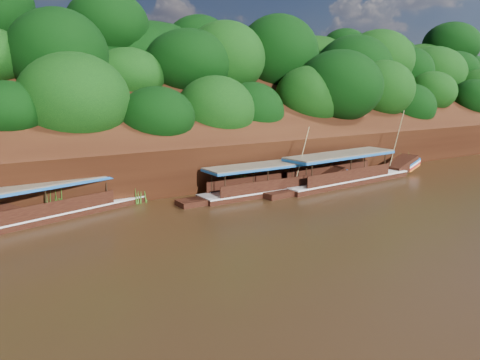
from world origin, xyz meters
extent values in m
plane|color=black|center=(0.00, 0.00, 0.00)|extent=(160.00, 160.00, 0.00)
cube|color=black|center=(0.00, 16.00, 3.50)|extent=(120.00, 16.12, 13.64)
cube|color=black|center=(0.00, 26.00, 0.00)|extent=(120.00, 24.00, 12.00)
ellipsoid|color=#083409|center=(-6.00, 15.00, 3.50)|extent=(18.00, 8.00, 6.40)
ellipsoid|color=#083409|center=(0.00, 23.00, 9.20)|extent=(24.00, 11.00, 8.40)
ellipsoid|color=#083409|center=(24.00, 14.50, 3.40)|extent=(18.00, 8.00, 6.00)
ellipsoid|color=#083409|center=(34.00, 22.00, 8.80)|extent=(22.00, 10.00, 8.00)
cube|color=black|center=(10.33, 6.54, 0.00)|extent=(13.56, 3.27, 0.94)
cube|color=silver|center=(10.33, 6.54, 0.45)|extent=(13.56, 3.34, 0.10)
cube|color=black|center=(17.86, 7.09, 0.73)|extent=(3.28, 1.96, 1.83)
cube|color=#18559F|center=(18.70, 7.15, 1.05)|extent=(1.77, 1.91, 0.68)
cube|color=#AD1315|center=(18.70, 7.15, 0.69)|extent=(1.77, 1.91, 0.68)
cube|color=brown|center=(9.49, 6.48, 2.53)|extent=(10.68, 3.41, 0.13)
cube|color=#18559F|center=(9.49, 6.48, 2.40)|extent=(10.68, 3.41, 0.19)
cylinder|color=tan|center=(16.12, 6.44, 3.26)|extent=(0.87, 1.88, 5.26)
cube|color=black|center=(2.66, 7.11, 0.00)|extent=(11.09, 2.05, 0.83)
cube|color=silver|center=(2.66, 7.11, 0.40)|extent=(11.09, 2.11, 0.09)
cube|color=black|center=(8.89, 7.12, 0.65)|extent=(2.63, 1.53, 1.56)
cube|color=#18559F|center=(9.58, 7.12, 0.92)|extent=(1.37, 1.59, 0.57)
cube|color=#AD1315|center=(9.58, 7.12, 0.61)|extent=(1.37, 1.59, 0.57)
cube|color=brown|center=(1.96, 7.10, 2.23)|extent=(8.68, 2.35, 0.11)
cube|color=#18559F|center=(1.96, 7.10, 2.11)|extent=(8.68, 2.35, 0.17)
cylinder|color=tan|center=(5.43, 6.56, 2.71)|extent=(0.54, 0.99, 4.48)
cube|color=black|center=(-12.32, 8.99, 0.00)|extent=(12.50, 5.38, 0.85)
cube|color=silver|center=(-12.32, 8.99, 0.40)|extent=(12.52, 5.44, 0.09)
cube|color=black|center=(-5.60, 10.90, 0.66)|extent=(3.23, 2.29, 1.67)
cube|color=#18559F|center=(-4.86, 11.11, 0.94)|extent=(1.91, 1.97, 0.62)
cube|color=#AD1315|center=(-4.86, 11.11, 0.62)|extent=(1.91, 1.97, 0.62)
cube|color=brown|center=(-13.06, 8.78, 2.27)|extent=(10.00, 4.94, 0.11)
cube|color=#18559F|center=(-13.06, 8.78, 2.15)|extent=(10.00, 4.94, 0.17)
cylinder|color=tan|center=(-8.65, 9.84, 2.69)|extent=(1.01, 0.81, 4.40)
cone|color=#2F5D17|center=(-12.36, 9.13, 1.05)|extent=(1.50, 1.50, 2.10)
cone|color=#2F5D17|center=(-6.51, 9.76, 0.72)|extent=(1.50, 1.50, 1.44)
cone|color=#2F5D17|center=(1.77, 9.41, 0.82)|extent=(1.50, 1.50, 1.64)
cone|color=#2F5D17|center=(6.33, 10.20, 0.98)|extent=(1.50, 1.50, 1.96)
cone|color=#2F5D17|center=(12.36, 9.69, 0.79)|extent=(1.50, 1.50, 1.58)
cone|color=#2F5D17|center=(20.81, 9.21, 0.77)|extent=(1.50, 1.50, 1.53)
camera|label=1|loc=(-17.66, -20.44, 8.02)|focal=35.00mm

